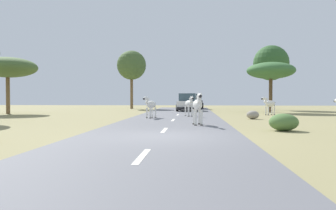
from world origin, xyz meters
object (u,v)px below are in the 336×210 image
at_px(car_1, 194,102).
at_px(tree_4, 271,71).
at_px(car_0, 188,103).
at_px(tree_1, 132,65).
at_px(zebra_0, 198,105).
at_px(rock_3, 279,117).
at_px(bush_0, 284,122).
at_px(zebra_2, 269,104).
at_px(rock_2, 253,115).
at_px(zebra_3, 151,105).
at_px(tree_2, 271,63).
at_px(tree_3, 8,68).
at_px(zebra_1, 189,104).

distance_m(car_1, tree_4, 10.92).
height_order(car_0, tree_1, tree_1).
distance_m(zebra_0, car_1, 22.59).
bearing_deg(rock_3, zebra_0, -132.33).
relative_size(tree_4, bush_0, 3.80).
height_order(zebra_2, tree_1, tree_1).
height_order(car_1, rock_2, car_1).
relative_size(zebra_3, bush_0, 1.20).
height_order(tree_1, rock_2, tree_1).
bearing_deg(tree_2, bush_0, -101.82).
distance_m(tree_1, tree_4, 16.94).
bearing_deg(rock_3, car_1, 108.51).
xyz_separation_m(zebra_0, tree_3, (-15.90, 10.63, 2.91)).
distance_m(rock_2, rock_3, 1.95).
xyz_separation_m(zebra_3, bush_0, (6.58, -7.30, -0.55)).
relative_size(zebra_0, rock_3, 3.29).
bearing_deg(tree_4, car_1, 131.80).
distance_m(car_1, rock_3, 17.50).
xyz_separation_m(zebra_2, tree_4, (1.13, 4.45, 2.95)).
distance_m(zebra_3, car_1, 17.58).
relative_size(zebra_3, tree_4, 0.31).
distance_m(zebra_1, rock_3, 6.18).
xyz_separation_m(car_0, bush_0, (4.32, -18.83, -0.48)).
xyz_separation_m(zebra_0, zebra_1, (-0.51, 7.33, -0.09)).
distance_m(tree_2, rock_2, 17.40).
bearing_deg(zebra_0, rock_3, -139.11).
distance_m(tree_4, bush_0, 17.49).
relative_size(zebra_2, car_0, 0.33).
bearing_deg(zebra_0, tree_3, -40.54).
bearing_deg(zebra_3, rock_2, -154.40).
xyz_separation_m(zebra_1, bush_0, (4.08, -9.37, -0.56)).
relative_size(zebra_0, car_1, 0.39).
distance_m(car_0, bush_0, 19.33).
bearing_deg(rock_2, tree_2, 73.13).
xyz_separation_m(zebra_3, rock_3, (8.48, 0.76, -0.79)).
bearing_deg(zebra_0, zebra_1, -92.78).
height_order(zebra_3, tree_2, tree_2).
xyz_separation_m(zebra_0, rock_3, (5.47, 6.01, -0.89)).
bearing_deg(zebra_2, zebra_1, 80.01).
xyz_separation_m(car_0, tree_4, (7.66, -2.03, 2.99)).
relative_size(zebra_0, zebra_1, 1.15).
distance_m(tree_3, tree_4, 23.19).
relative_size(zebra_3, rock_2, 1.82).
bearing_deg(tree_3, zebra_1, -12.11).
distance_m(zebra_0, zebra_2, 11.83).
distance_m(tree_2, tree_3, 26.67).
bearing_deg(rock_2, rock_3, 18.07).
bearing_deg(bush_0, zebra_3, 132.04).
xyz_separation_m(tree_3, rock_3, (21.37, -4.62, -3.79)).
distance_m(zebra_1, bush_0, 10.24).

